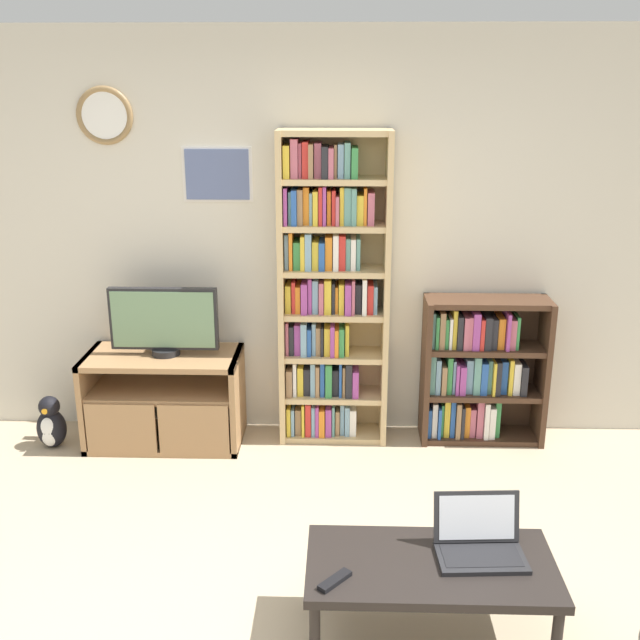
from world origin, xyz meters
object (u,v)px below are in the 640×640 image
tv_stand (164,399)px  bookshelf_short (477,370)px  television (164,321)px  laptop (479,540)px  remote_near_laptop (335,580)px  bookshelf_tall (329,292)px  penguin_figurine (51,424)px  coffee_table (431,571)px

tv_stand → bookshelf_short: 2.04m
television → laptop: (1.70, -1.74, -0.38)m
bookshelf_short → remote_near_laptop: size_ratio=6.44×
tv_stand → bookshelf_tall: bearing=7.5°
tv_stand → remote_near_laptop: tv_stand is taller
bookshelf_tall → bookshelf_short: (0.97, -0.00, -0.52)m
remote_near_laptop → penguin_figurine: 2.62m
bookshelf_short → penguin_figurine: bearing=-175.1°
tv_stand → penguin_figurine: bearing=-172.5°
bookshelf_tall → coffee_table: (0.46, -1.93, -0.65)m
television → remote_near_laptop: 2.28m
penguin_figurine → remote_near_laptop: bearing=-44.7°
television → penguin_figurine: 1.01m
tv_stand → laptop: size_ratio=2.63×
bookshelf_short → coffee_table: bearing=-104.6°
tv_stand → penguin_figurine: 0.75m
coffee_table → television: bearing=129.6°
bookshelf_short → remote_near_laptop: bearing=-113.4°
coffee_table → penguin_figurine: 2.82m
laptop → remote_near_laptop: laptop is taller
television → laptop: bearing=-45.6°
laptop → remote_near_laptop: 0.64m
television → penguin_figurine: television is taller
coffee_table → laptop: 0.24m
television → penguin_figurine: (-0.75, -0.12, -0.67)m
laptop → bookshelf_short: bearing=77.5°
tv_stand → television: (0.03, 0.02, 0.52)m
tv_stand → coffee_table: tv_stand is taller
remote_near_laptop → tv_stand: bearing=-18.5°
television → bookshelf_tall: 1.06m
coffee_table → remote_near_laptop: remote_near_laptop is taller
television → coffee_table: bearing=-50.4°
bookshelf_short → coffee_table: bookshelf_short is taller
bookshelf_tall → coffee_table: bookshelf_tall is taller
penguin_figurine → coffee_table: bearing=-36.9°
remote_near_laptop → penguin_figurine: remote_near_laptop is taller
bookshelf_tall → remote_near_laptop: size_ratio=13.37×
television → penguin_figurine: bearing=-171.0°
laptop → remote_near_laptop: bearing=-163.7°
bookshelf_tall → penguin_figurine: (-1.79, -0.24, -0.84)m
bookshelf_tall → remote_near_laptop: 2.16m
bookshelf_tall → television: bearing=-173.6°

